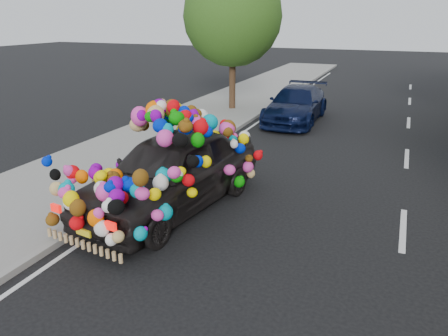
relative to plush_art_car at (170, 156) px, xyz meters
name	(u,v)px	position (x,y,z in m)	size (l,w,h in m)	color
ground	(235,202)	(1.20, 0.79, -1.21)	(100.00, 100.00, 0.00)	black
sidewalk	(84,175)	(-3.10, 0.79, -1.15)	(4.00, 60.00, 0.12)	gray
kerb	(147,185)	(-1.15, 0.79, -1.14)	(0.15, 60.00, 0.13)	gray
lane_markings	(403,229)	(4.80, 0.79, -1.20)	(6.00, 50.00, 0.01)	silver
tree_near_sidewalk	(233,16)	(-2.60, 10.29, 2.82)	(4.20, 4.20, 6.13)	#332114
plush_art_car	(170,156)	(0.00, 0.00, 0.00)	(3.12, 5.44, 2.33)	black
navy_sedan	(296,104)	(0.54, 9.29, -0.52)	(1.93, 4.75, 1.38)	black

